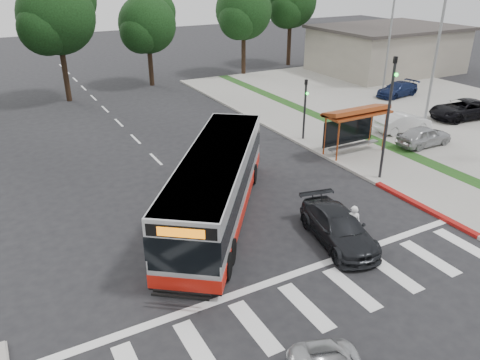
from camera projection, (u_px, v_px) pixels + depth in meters
ground at (236, 238)px, 19.79m from camera, size 140.00×140.00×0.00m
sidewalk_east at (325, 138)px, 30.93m from camera, size 4.00×40.00×0.12m
curb_east at (300, 143)px, 30.05m from camera, size 0.30×40.00×0.15m
curb_east_red at (423, 207)px, 22.10m from camera, size 0.32×6.00×0.15m
parking_lot at (427, 107)px, 37.77m from camera, size 18.00×36.00×0.10m
commercial_building at (386, 51)px, 49.47m from camera, size 14.00×10.00×4.40m
building_roof_cap at (389, 27)px, 48.48m from camera, size 14.60×10.60×0.30m
crosswalk_ladder at (306, 306)px, 15.81m from camera, size 18.00×2.60×0.01m
bus_shelter at (356, 116)px, 27.58m from camera, size 4.20×1.60×2.86m
traffic_signal_ne_tall at (389, 109)px, 23.54m from camera, size 0.18×0.37×6.50m
traffic_signal_ne_short at (305, 103)px, 29.69m from camera, size 0.18×0.37×4.00m
lot_light_front at (438, 43)px, 29.94m from camera, size 1.90×0.35×9.01m
lot_light_mid at (391, 23)px, 40.51m from camera, size 1.90×0.35×9.01m
tree_ne_a at (244, 10)px, 46.44m from camera, size 6.16×5.74×9.30m
tree_ne_b at (291, 0)px, 50.87m from camera, size 6.16×5.74×10.02m
tree_north_a at (57, 14)px, 36.77m from camera, size 6.60×6.15×10.17m
tree_north_b at (148, 23)px, 42.38m from camera, size 5.72×5.33×8.43m
transit_bus at (216, 186)px, 20.85m from camera, size 9.22×11.07×3.08m
pedestrian at (353, 224)px, 19.23m from camera, size 0.72×0.69×1.65m
dark_sedan at (338, 227)px, 19.25m from camera, size 2.78×4.91×1.34m
parked_car_0 at (424, 136)px, 29.30m from camera, size 3.77×1.56×1.28m
parked_car_1 at (403, 122)px, 31.75m from camera, size 4.09×1.85×1.30m
parked_car_2 at (462, 109)px, 34.45m from camera, size 5.27×2.91×1.40m
parked_car_3 at (397, 89)px, 40.32m from camera, size 4.33×2.17×1.21m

